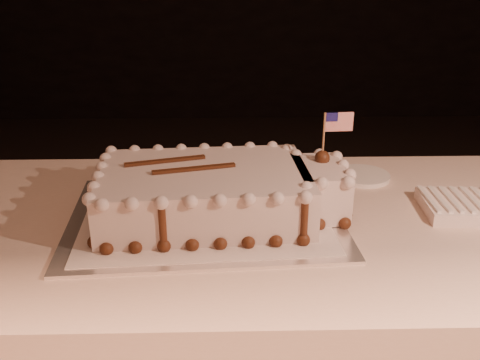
{
  "coord_description": "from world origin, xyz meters",
  "views": [
    {
      "loc": [
        -0.08,
        -0.5,
        1.31
      ],
      "look_at": [
        -0.06,
        0.6,
        0.84
      ],
      "focal_mm": 40.0,
      "sensor_mm": 36.0,
      "label": 1
    }
  ],
  "objects_px": {
    "cake_board": "(205,217)",
    "napkin_stack": "(471,206)",
    "banquet_table": "(262,348)",
    "sheet_cake": "(219,192)",
    "side_plate": "(362,176)"
  },
  "relations": [
    {
      "from": "sheet_cake",
      "to": "side_plate",
      "type": "xyz_separation_m",
      "value": [
        0.39,
        0.23,
        -0.06
      ]
    },
    {
      "from": "sheet_cake",
      "to": "cake_board",
      "type": "bearing_deg",
      "value": -176.07
    },
    {
      "from": "sheet_cake",
      "to": "napkin_stack",
      "type": "relative_size",
      "value": 2.54
    },
    {
      "from": "napkin_stack",
      "to": "cake_board",
      "type": "bearing_deg",
      "value": -178.57
    },
    {
      "from": "banquet_table",
      "to": "cake_board",
      "type": "relative_size",
      "value": 3.9
    },
    {
      "from": "napkin_stack",
      "to": "side_plate",
      "type": "relative_size",
      "value": 1.55
    },
    {
      "from": "cake_board",
      "to": "sheet_cake",
      "type": "relative_size",
      "value": 1.04
    },
    {
      "from": "cake_board",
      "to": "napkin_stack",
      "type": "bearing_deg",
      "value": -2.25
    },
    {
      "from": "napkin_stack",
      "to": "side_plate",
      "type": "height_order",
      "value": "napkin_stack"
    },
    {
      "from": "sheet_cake",
      "to": "napkin_stack",
      "type": "distance_m",
      "value": 0.6
    },
    {
      "from": "banquet_table",
      "to": "napkin_stack",
      "type": "distance_m",
      "value": 0.63
    },
    {
      "from": "banquet_table",
      "to": "sheet_cake",
      "type": "height_order",
      "value": "sheet_cake"
    },
    {
      "from": "banquet_table",
      "to": "cake_board",
      "type": "xyz_separation_m",
      "value": [
        -0.14,
        0.0,
        0.38
      ]
    },
    {
      "from": "cake_board",
      "to": "napkin_stack",
      "type": "distance_m",
      "value": 0.63
    },
    {
      "from": "sheet_cake",
      "to": "napkin_stack",
      "type": "height_order",
      "value": "sheet_cake"
    }
  ]
}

